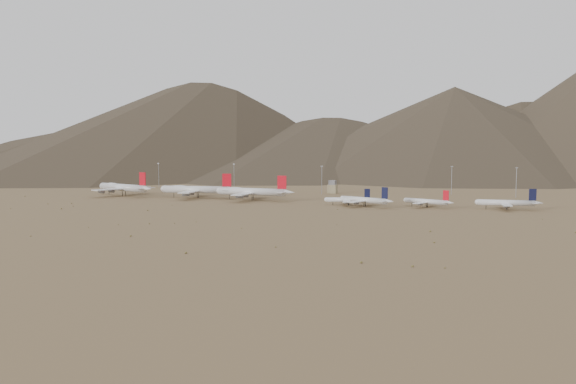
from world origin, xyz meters
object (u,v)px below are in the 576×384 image
(widebody_centre, at_px, (197,189))
(narrowbody_a, at_px, (349,200))
(narrowbody_b, at_px, (365,200))
(control_tower, at_px, (332,188))
(widebody_west, at_px, (123,187))
(widebody_east, at_px, (252,192))

(widebody_centre, height_order, narrowbody_a, widebody_centre)
(widebody_centre, xyz_separation_m, narrowbody_a, (134.03, -12.44, -3.14))
(narrowbody_a, xyz_separation_m, narrowbody_b, (13.46, -5.59, 0.81))
(narrowbody_a, height_order, control_tower, narrowbody_a)
(widebody_centre, bearing_deg, control_tower, 32.83)
(widebody_west, bearing_deg, narrowbody_a, 15.52)
(widebody_west, distance_m, widebody_centre, 70.90)
(narrowbody_b, xyz_separation_m, control_tower, (-52.66, 101.16, 0.50))
(widebody_west, height_order, widebody_centre, widebody_west)
(widebody_east, bearing_deg, narrowbody_b, -8.64)
(widebody_east, bearing_deg, control_tower, 63.79)
(widebody_east, distance_m, narrowbody_a, 83.11)
(widebody_centre, bearing_deg, narrowbody_a, -13.71)
(narrowbody_a, bearing_deg, narrowbody_b, -34.91)
(widebody_east, relative_size, control_tower, 5.71)
(widebody_east, height_order, control_tower, widebody_east)
(widebody_east, relative_size, narrowbody_a, 1.86)
(widebody_east, distance_m, control_tower, 95.88)
(narrowbody_a, bearing_deg, widebody_east, 160.71)
(widebody_east, distance_m, narrowbody_b, 97.19)
(widebody_centre, xyz_separation_m, widebody_east, (51.58, -2.42, -0.13))
(widebody_centre, relative_size, widebody_east, 1.01)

